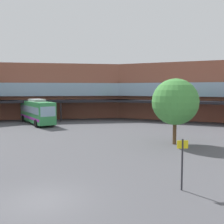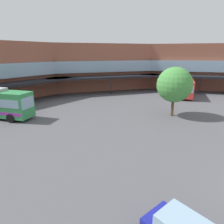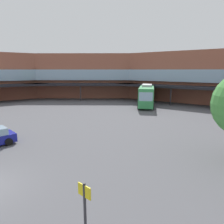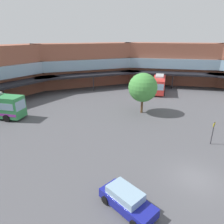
% 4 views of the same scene
% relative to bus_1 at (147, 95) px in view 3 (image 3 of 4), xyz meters
% --- Properties ---
extents(station_building, '(86.75, 51.97, 10.12)m').
position_rel_bus_1_xyz_m(station_building, '(11.98, -5.05, 3.11)').
color(station_building, '#93543F').
rests_on(station_building, ground).
extents(bus_1, '(8.88, 10.16, 3.92)m').
position_rel_bus_1_xyz_m(bus_1, '(0.00, 0.00, 0.00)').
color(bus_1, '#338C4C').
rests_on(bus_1, ground).
extents(stop_sign_post, '(0.60, 0.14, 2.82)m').
position_rel_bus_1_xyz_m(stop_sign_post, '(18.94, -25.32, -0.27)').
color(stop_sign_post, '#2D2D33').
rests_on(stop_sign_post, ground).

